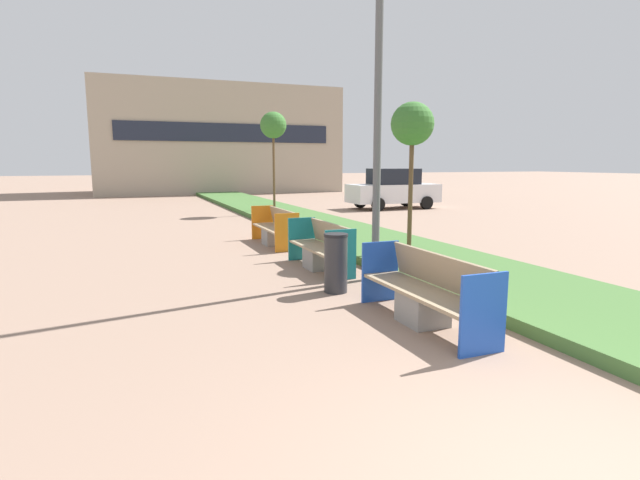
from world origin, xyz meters
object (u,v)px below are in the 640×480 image
at_px(bench_blue_frame, 426,296).
at_px(bench_orange_frame, 275,231).
at_px(sapling_tree_far, 273,126).
at_px(bench_teal_frame, 321,251).
at_px(litter_bin, 336,263).
at_px(street_lamp_post, 379,54).
at_px(sapling_tree_near, 412,126).
at_px(parked_car_distant, 393,189).

xyz_separation_m(bench_blue_frame, bench_orange_frame, (-0.00, 6.99, -0.00)).
distance_m(bench_blue_frame, sapling_tree_far, 15.19).
xyz_separation_m(bench_teal_frame, litter_bin, (-0.46, -1.81, 0.13)).
xyz_separation_m(bench_orange_frame, street_lamp_post, (0.61, -4.42, 3.64)).
bearing_deg(bench_teal_frame, bench_orange_frame, 89.97).
height_order(street_lamp_post, sapling_tree_far, street_lamp_post).
xyz_separation_m(bench_blue_frame, sapling_tree_far, (2.26, 14.67, 3.23)).
bearing_deg(sapling_tree_far, bench_orange_frame, -106.39).
bearing_deg(bench_orange_frame, sapling_tree_near, -52.45).
height_order(street_lamp_post, sapling_tree_near, street_lamp_post).
distance_m(street_lamp_post, parked_car_distant, 14.82).
bearing_deg(sapling_tree_near, bench_orange_frame, 127.55).
relative_size(bench_teal_frame, sapling_tree_near, 0.63).
distance_m(bench_teal_frame, litter_bin, 1.87).
bearing_deg(bench_blue_frame, parked_car_distant, 61.50).
height_order(bench_blue_frame, bench_orange_frame, same).
height_order(bench_blue_frame, litter_bin, litter_bin).
relative_size(bench_blue_frame, bench_orange_frame, 1.06).
distance_m(bench_blue_frame, sapling_tree_near, 5.29).
relative_size(bench_blue_frame, street_lamp_post, 0.33).
xyz_separation_m(litter_bin, parked_car_distant, (8.59, 13.02, 0.42)).
distance_m(litter_bin, parked_car_distant, 15.60).
height_order(litter_bin, parked_car_distant, parked_car_distant).
bearing_deg(sapling_tree_near, bench_teal_frame, -172.51).
bearing_deg(bench_teal_frame, sapling_tree_far, 78.30).
height_order(street_lamp_post, parked_car_distant, street_lamp_post).
xyz_separation_m(bench_orange_frame, parked_car_distant, (8.13, 7.97, 0.54)).
xyz_separation_m(sapling_tree_near, parked_car_distant, (5.87, 10.91, -2.01)).
xyz_separation_m(bench_blue_frame, bench_teal_frame, (-0.00, 3.76, -0.01)).
xyz_separation_m(bench_teal_frame, sapling_tree_far, (2.26, 10.91, 3.24)).
xyz_separation_m(litter_bin, sapling_tree_near, (2.72, 2.11, 2.43)).
bearing_deg(litter_bin, street_lamp_post, 30.20).
bearing_deg(bench_blue_frame, sapling_tree_far, 81.26).
relative_size(bench_teal_frame, street_lamp_post, 0.30).
height_order(bench_orange_frame, street_lamp_post, street_lamp_post).
bearing_deg(bench_blue_frame, street_lamp_post, 76.69).
xyz_separation_m(bench_teal_frame, street_lamp_post, (0.61, -1.19, 3.64)).
xyz_separation_m(bench_blue_frame, litter_bin, (-0.46, 1.95, 0.12)).
bearing_deg(bench_orange_frame, street_lamp_post, -82.15).
distance_m(bench_orange_frame, litter_bin, 5.07).
bearing_deg(sapling_tree_far, street_lamp_post, -97.76).
bearing_deg(parked_car_distant, street_lamp_post, -120.10).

